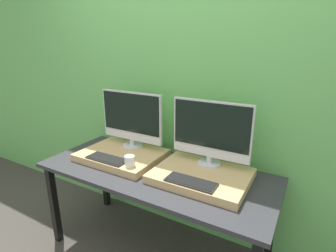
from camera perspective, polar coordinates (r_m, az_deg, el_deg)
name	(u,v)px	position (r m, az deg, el deg)	size (l,w,h in m)	color
wall_back	(183,83)	(2.11, 3.29, 9.24)	(8.00, 0.04, 2.60)	#66B75B
workbench	(155,179)	(1.96, -2.80, -11.48)	(1.71, 0.72, 0.73)	#2D2D33
wooden_riser_left	(122,155)	(2.13, -10.02, -6.25)	(0.63, 0.48, 0.05)	tan
monitor_left	(131,118)	(2.14, -7.96, 1.70)	(0.57, 0.17, 0.46)	silver
keyboard_left	(107,159)	(2.00, -13.11, -6.95)	(0.32, 0.13, 0.01)	#2D2D2D
mug	(130,161)	(1.86, -8.35, -7.55)	(0.07, 0.07, 0.08)	white
wooden_riser_right	(201,176)	(1.81, 7.23, -10.66)	(0.63, 0.48, 0.05)	tan
monitor_right	(211,132)	(1.82, 9.31, -1.22)	(0.57, 0.17, 0.46)	silver
keyboard_right	(191,182)	(1.66, 4.98, -12.03)	(0.32, 0.13, 0.01)	#2D2D2D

